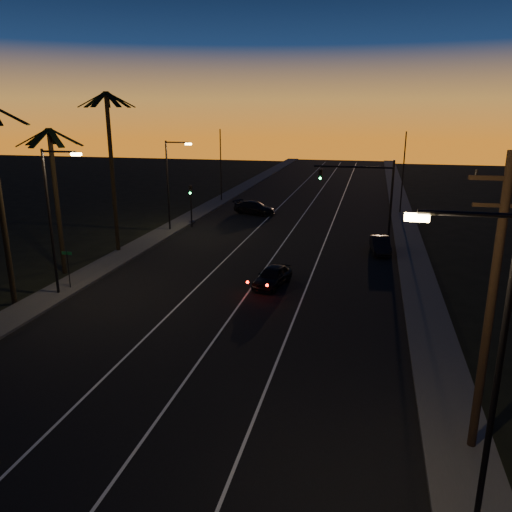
% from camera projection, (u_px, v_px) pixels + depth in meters
% --- Properties ---
extents(road, '(20.00, 170.00, 0.01)m').
position_uv_depth(road, '(264.00, 261.00, 38.25)').
color(road, black).
rests_on(road, ground).
extents(sidewalk_left, '(2.40, 170.00, 0.16)m').
position_uv_depth(sidewalk_left, '(130.00, 251.00, 40.67)').
color(sidewalk_left, '#353532').
rests_on(sidewalk_left, ground).
extents(sidewalk_right, '(2.40, 170.00, 0.16)m').
position_uv_depth(sidewalk_right, '(416.00, 271.00, 35.78)').
color(sidewalk_right, '#353532').
rests_on(sidewalk_right, ground).
extents(lane_stripe_left, '(0.12, 160.00, 0.01)m').
position_uv_depth(lane_stripe_left, '(226.00, 259.00, 38.90)').
color(lane_stripe_left, silver).
rests_on(lane_stripe_left, road).
extents(lane_stripe_mid, '(0.12, 160.00, 0.01)m').
position_uv_depth(lane_stripe_mid, '(270.00, 262.00, 38.14)').
color(lane_stripe_mid, silver).
rests_on(lane_stripe_mid, road).
extents(lane_stripe_right, '(0.12, 160.00, 0.01)m').
position_uv_depth(lane_stripe_right, '(316.00, 265.00, 37.37)').
color(lane_stripe_right, silver).
rests_on(lane_stripe_right, road).
extents(palm_mid, '(4.25, 4.16, 10.03)m').
position_uv_depth(palm_mid, '(55.00, 185.00, 33.78)').
color(palm_mid, black).
rests_on(palm_mid, ground).
extents(palm_far, '(4.25, 4.16, 12.53)m').
position_uv_depth(palm_far, '(111.00, 158.00, 38.79)').
color(palm_far, black).
rests_on(palm_far, ground).
extents(streetlight_left_near, '(2.55, 0.26, 9.00)m').
position_uv_depth(streetlight_left_near, '(53.00, 212.00, 29.75)').
color(streetlight_left_near, black).
rests_on(streetlight_left_near, ground).
extents(streetlight_left_far, '(2.55, 0.26, 8.50)m').
position_uv_depth(streetlight_left_far, '(171.00, 178.00, 46.65)').
color(streetlight_left_far, black).
rests_on(streetlight_left_far, ground).
extents(streetlight_right_near, '(2.55, 0.26, 9.00)m').
position_uv_depth(streetlight_right_near, '(487.00, 360.00, 11.99)').
color(streetlight_right_near, black).
rests_on(streetlight_right_near, ground).
extents(street_sign, '(0.70, 0.06, 2.60)m').
position_uv_depth(street_sign, '(68.00, 265.00, 31.73)').
color(street_sign, black).
rests_on(street_sign, ground).
extents(utility_pole, '(2.20, 0.28, 10.00)m').
position_uv_depth(utility_pole, '(491.00, 303.00, 15.53)').
color(utility_pole, black).
rests_on(utility_pole, ground).
extents(signal_mast, '(7.10, 0.41, 7.00)m').
position_uv_depth(signal_mast, '(365.00, 184.00, 44.71)').
color(signal_mast, black).
rests_on(signal_mast, ground).
extents(signal_post, '(0.28, 0.37, 4.20)m').
position_uv_depth(signal_post, '(191.00, 198.00, 48.86)').
color(signal_post, black).
rests_on(signal_post, ground).
extents(far_pole_left, '(0.14, 0.14, 9.00)m').
position_uv_depth(far_pole_left, '(221.00, 166.00, 62.78)').
color(far_pole_left, black).
rests_on(far_pole_left, ground).
extents(far_pole_right, '(0.14, 0.14, 9.00)m').
position_uv_depth(far_pole_right, '(403.00, 173.00, 55.17)').
color(far_pole_right, black).
rests_on(far_pole_right, ground).
extents(lead_car, '(2.44, 4.59, 1.33)m').
position_uv_depth(lead_car, '(272.00, 276.00, 32.70)').
color(lead_car, black).
rests_on(lead_car, road).
extents(right_car, '(1.79, 4.11, 1.31)m').
position_uv_depth(right_car, '(380.00, 245.00, 40.36)').
color(right_car, black).
rests_on(right_car, road).
extents(cross_car, '(5.26, 3.56, 1.41)m').
position_uv_depth(cross_car, '(254.00, 208.00, 55.77)').
color(cross_car, black).
rests_on(cross_car, road).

